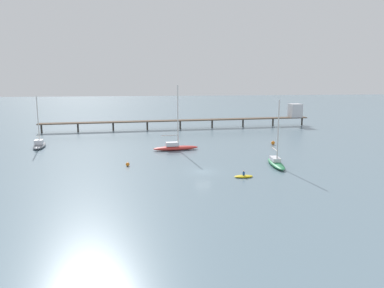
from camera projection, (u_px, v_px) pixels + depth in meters
The scene contains 8 objects.
ground_plane at pixel (203, 172), 66.10m from camera, with size 400.00×400.00×0.00m, color slate.
pier at pixel (230, 116), 116.80m from camera, with size 78.78×10.20×6.68m.
sailboat_green at pixel (276, 162), 70.05m from camera, with size 2.47×9.01×11.83m.
sailboat_gray at pixel (39, 144), 86.82m from camera, with size 3.34×8.63×11.32m.
sailboat_red at pixel (175, 146), 83.71m from camera, with size 9.93×3.39×13.84m.
dinghy_yellow at pixel (244, 176), 62.53m from camera, with size 3.03×1.40×1.14m.
mooring_buoy_outer at pixel (273, 143), 89.93m from camera, with size 0.85×0.85×0.85m, color orange.
mooring_buoy_mid at pixel (128, 164), 69.76m from camera, with size 0.69×0.69×0.69m, color orange.
Camera 1 is at (-8.69, -63.52, 16.85)m, focal length 36.66 mm.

